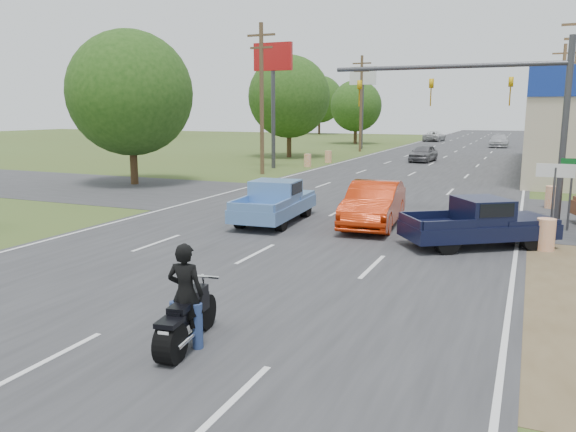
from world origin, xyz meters
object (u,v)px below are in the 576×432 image
at_px(rider, 186,299).
at_px(navy_pickup, 482,222).
at_px(distant_car_grey, 423,153).
at_px(blue_pickup, 276,201).
at_px(distant_car_silver, 499,141).
at_px(motorcycle, 185,322).
at_px(red_convertible, 374,205).
at_px(distant_car_white, 434,136).

xyz_separation_m(rider, navy_pickup, (4.24, 10.30, -0.14)).
xyz_separation_m(navy_pickup, distant_car_grey, (-7.13, 30.20, -0.06)).
bearing_deg(blue_pickup, distant_car_silver, 80.17).
xyz_separation_m(motorcycle, navy_pickup, (4.23, 10.37, 0.28)).
bearing_deg(red_convertible, rider, -95.87).
relative_size(blue_pickup, distant_car_silver, 0.94).
bearing_deg(rider, blue_pickup, -81.74).
xyz_separation_m(blue_pickup, navy_pickup, (7.68, -1.12, -0.03)).
bearing_deg(navy_pickup, distant_car_white, 155.57).
relative_size(rider, blue_pickup, 0.37).
relative_size(blue_pickup, distant_car_grey, 1.18).
bearing_deg(navy_pickup, motorcycle, -56.82).
bearing_deg(distant_car_silver, rider, -92.54).
xyz_separation_m(rider, distant_car_grey, (-2.89, 40.50, -0.20)).
bearing_deg(distant_car_grey, distant_car_silver, 83.66).
height_order(rider, navy_pickup, rider).
xyz_separation_m(red_convertible, distant_car_silver, (1.64, 52.39, -0.04)).
distance_m(red_convertible, distant_car_silver, 52.42).
bearing_deg(rider, distant_car_silver, -100.20).
bearing_deg(distant_car_grey, distant_car_white, 102.39).
distance_m(motorcycle, distant_car_white, 75.41).
relative_size(motorcycle, navy_pickup, 0.46).
distance_m(motorcycle, distant_car_silver, 64.58).
relative_size(navy_pickup, distant_car_grey, 1.15).
bearing_deg(distant_car_white, red_convertible, 101.08).
distance_m(motorcycle, distant_car_grey, 40.67).
height_order(motorcycle, distant_car_silver, distant_car_silver).
bearing_deg(rider, distant_car_grey, -94.43).
bearing_deg(motorcycle, distant_car_grey, 85.57).
distance_m(rider, distant_car_grey, 40.60).
height_order(red_convertible, distant_car_grey, red_convertible).
bearing_deg(distant_car_grey, rider, -80.97).
relative_size(rider, navy_pickup, 0.38).
bearing_deg(red_convertible, distant_car_grey, 91.68).
bearing_deg(blue_pickup, distant_car_grey, 84.82).
xyz_separation_m(blue_pickup, distant_car_white, (-3.95, 63.56, -0.10)).
xyz_separation_m(distant_car_silver, distant_car_white, (-9.29, 10.49, -0.06)).
distance_m(distant_car_grey, distant_car_silver, 24.46).
height_order(distant_car_grey, distant_car_white, distant_car_grey).
relative_size(motorcycle, distant_car_white, 0.44).
distance_m(navy_pickup, distant_car_silver, 54.23).
relative_size(red_convertible, distant_car_white, 0.96).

